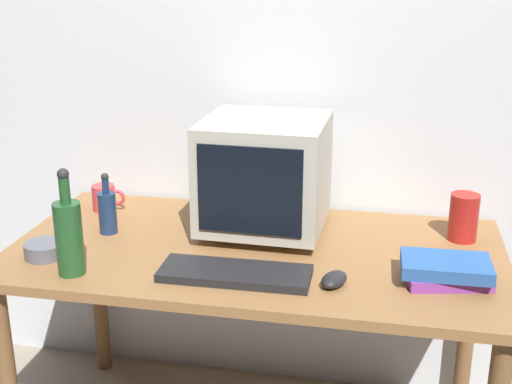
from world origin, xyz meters
TOP-DOWN VIEW (x-y plane):
  - back_wall at (0.00, 0.45)m, footprint 4.00×0.08m
  - desk at (0.00, 0.00)m, footprint 1.50×0.77m
  - crt_monitor at (-0.00, 0.14)m, footprint 0.39×0.40m
  - keyboard at (-0.02, -0.21)m, footprint 0.42×0.16m
  - computer_mouse at (0.26, -0.21)m, footprint 0.09×0.12m
  - bottle_tall at (-0.47, -0.28)m, footprint 0.08×0.08m
  - bottle_short at (-0.49, 0.03)m, footprint 0.06×0.06m
  - book_stack at (0.55, -0.13)m, footprint 0.25×0.17m
  - mug at (-0.59, 0.22)m, footprint 0.12×0.08m
  - cd_spindle at (-0.60, -0.19)m, footprint 0.12×0.12m
  - metal_canister at (0.62, 0.19)m, footprint 0.09×0.09m

SIDE VIEW (x-z plane):
  - desk at x=0.00m, z-range 0.27..1.00m
  - keyboard at x=-0.02m, z-range 0.72..0.75m
  - computer_mouse at x=0.26m, z-range 0.72..0.76m
  - cd_spindle at x=-0.60m, z-range 0.72..0.77m
  - book_stack at x=0.55m, z-range 0.73..0.79m
  - mug at x=-0.59m, z-range 0.72..0.81m
  - bottle_short at x=-0.49m, z-range 0.70..0.90m
  - metal_canister at x=0.62m, z-range 0.72..0.87m
  - bottle_tall at x=-0.47m, z-range 0.68..0.99m
  - crt_monitor at x=0.00m, z-range 0.73..1.10m
  - back_wall at x=0.00m, z-range 0.00..2.50m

